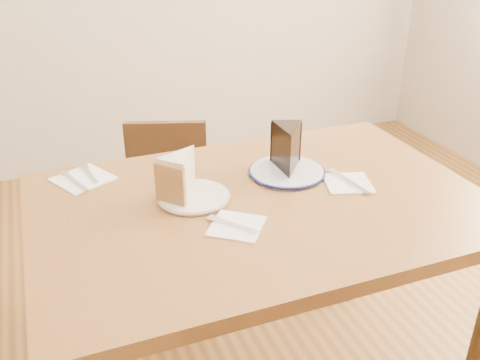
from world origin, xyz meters
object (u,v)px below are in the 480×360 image
at_px(table, 260,231).
at_px(plate_cream, 194,197).
at_px(chocolate_cake, 288,151).
at_px(carrot_cake, 183,175).
at_px(chair_far, 167,213).
at_px(plate_navy, 287,172).

relative_size(table, plate_cream, 6.37).
distance_m(plate_cream, chocolate_cake, 0.31).
bearing_deg(chocolate_cake, carrot_cake, 24.40).
bearing_deg(chair_far, plate_navy, 137.42).
height_order(table, carrot_cake, carrot_cake).
bearing_deg(plate_cream, chocolate_cake, 9.20).
bearing_deg(plate_navy, chair_far, 118.92).
height_order(chair_far, chocolate_cake, chocolate_cake).
relative_size(plate_cream, carrot_cake, 1.59).
bearing_deg(plate_cream, table, -24.36).
relative_size(chair_far, chocolate_cake, 5.87).
relative_size(chair_far, plate_navy, 3.42).
relative_size(carrot_cake, chocolate_cake, 0.94).
distance_m(chair_far, plate_navy, 0.64).
xyz_separation_m(plate_cream, chocolate_cake, (0.30, 0.05, 0.07)).
bearing_deg(plate_navy, plate_cream, -171.27).
bearing_deg(table, plate_navy, 41.69).
xyz_separation_m(plate_cream, carrot_cake, (-0.02, 0.02, 0.06)).
bearing_deg(chair_far, chocolate_cake, 137.83).
xyz_separation_m(table, chocolate_cake, (0.14, 0.12, 0.17)).
height_order(plate_cream, carrot_cake, carrot_cake).
distance_m(table, plate_navy, 0.21).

